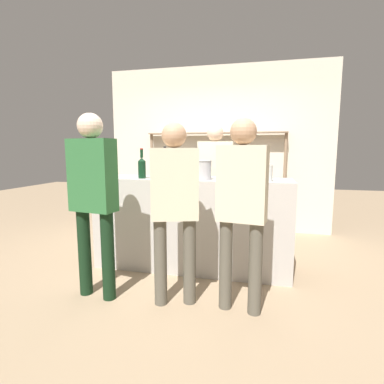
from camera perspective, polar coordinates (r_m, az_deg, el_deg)
ground_plane at (r=3.71m, az=0.00°, el=-14.04°), size 16.00×16.00×0.00m
bar_counter at (r=3.54m, az=0.00°, el=-6.00°), size 2.25×0.59×1.07m
back_wall at (r=5.30m, az=4.77°, el=8.09°), size 3.85×0.12×2.80m
back_shelf at (r=5.13m, az=4.34°, el=5.07°), size 2.33×0.18×1.68m
counter_bottle_0 at (r=3.35m, az=10.95°, el=4.63°), size 0.08×0.08×0.35m
counter_bottle_1 at (r=3.48m, az=-9.52°, el=4.69°), size 0.09×0.09×0.34m
counter_bottle_2 at (r=3.46m, az=-5.15°, el=5.02°), size 0.08×0.08×0.36m
counter_bottle_3 at (r=3.39m, az=7.20°, el=4.62°), size 0.08×0.08×0.34m
wine_glass at (r=3.42m, az=-3.81°, el=4.46°), size 0.07×0.07×0.15m
ice_bucket at (r=3.29m, az=1.97°, el=4.22°), size 0.21×0.21×0.21m
cork_jar at (r=3.20m, az=13.91°, el=3.48°), size 0.13×0.13×0.17m
customer_right at (r=2.52m, az=9.46°, el=-1.53°), size 0.43×0.24×1.65m
customer_left at (r=2.89m, az=-18.31°, el=0.17°), size 0.45×0.25×1.72m
server_behind_counter at (r=4.24m, az=4.35°, el=2.88°), size 0.51×0.28×1.74m
customer_center at (r=2.62m, az=-3.34°, el=-1.50°), size 0.44×0.30×1.62m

